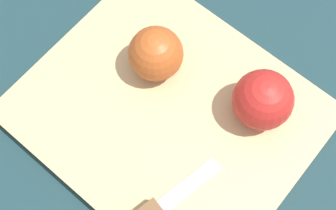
% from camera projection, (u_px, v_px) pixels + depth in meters
% --- Properties ---
extents(ground_plane, '(4.00, 4.00, 0.00)m').
position_uv_depth(ground_plane, '(168.00, 115.00, 0.59)').
color(ground_plane, '#193338').
extents(cutting_board, '(0.38, 0.33, 0.02)m').
position_uv_depth(cutting_board, '(168.00, 113.00, 0.58)').
color(cutting_board, tan).
rests_on(cutting_board, ground_plane).
extents(apple_half_left, '(0.07, 0.07, 0.07)m').
position_uv_depth(apple_half_left, '(156.00, 54.00, 0.57)').
color(apple_half_left, '#AD4C1E').
rests_on(apple_half_left, cutting_board).
extents(apple_half_right, '(0.07, 0.07, 0.07)m').
position_uv_depth(apple_half_right, '(263.00, 100.00, 0.54)').
color(apple_half_right, red).
rests_on(apple_half_right, cutting_board).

